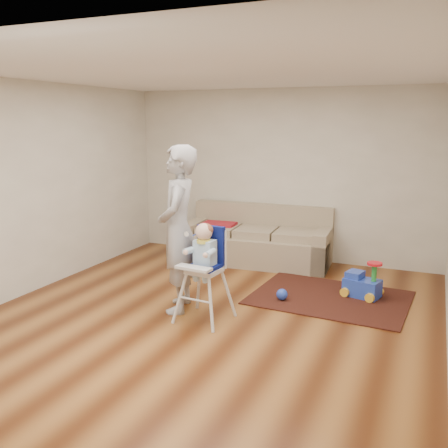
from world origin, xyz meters
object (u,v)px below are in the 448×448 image
at_px(side_table, 198,241).
at_px(ride_on_toy, 363,278).
at_px(high_chair, 204,274).
at_px(sofa, 257,235).
at_px(toy_ball, 282,294).
at_px(adult, 178,229).

height_order(side_table, ride_on_toy, side_table).
bearing_deg(high_chair, sofa, 101.36).
bearing_deg(high_chair, toy_ball, 60.91).
xyz_separation_m(side_table, toy_ball, (1.89, -1.49, -0.16)).
bearing_deg(ride_on_toy, high_chair, -121.73).
bearing_deg(side_table, sofa, 1.66).
bearing_deg(adult, sofa, 156.36).
relative_size(side_table, ride_on_toy, 1.04).
bearing_deg(toy_ball, adult, -145.19).
xyz_separation_m(ride_on_toy, high_chair, (-1.52, -1.44, 0.29)).
bearing_deg(sofa, toy_ball, -63.75).
bearing_deg(ride_on_toy, sofa, 165.55).
distance_m(side_table, high_chair, 2.73).
bearing_deg(side_table, adult, -69.31).
distance_m(ride_on_toy, toy_ball, 1.05).
bearing_deg(high_chair, ride_on_toy, 48.97).
relative_size(sofa, ride_on_toy, 4.92).
xyz_separation_m(toy_ball, adult, (-1.05, -0.73, 0.88)).
distance_m(sofa, high_chair, 2.45).
xyz_separation_m(ride_on_toy, toy_ball, (-0.89, -0.53, -0.17)).
distance_m(toy_ball, adult, 1.55).
relative_size(side_table, toy_ball, 3.50).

